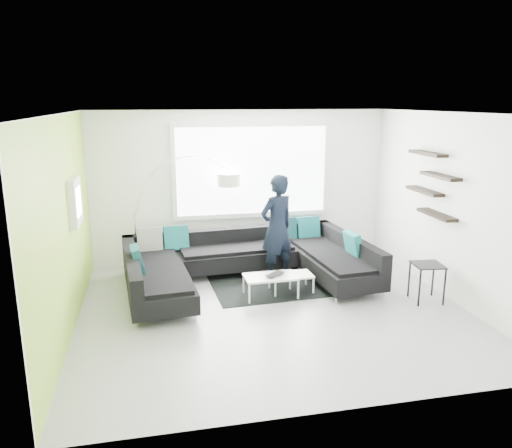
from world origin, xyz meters
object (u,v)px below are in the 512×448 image
Objects in this scene: person at (277,227)px; coffee_table at (281,284)px; laptop at (278,275)px; arc_lamp at (134,216)px; sectional_sofa at (248,265)px; side_table at (426,283)px.

coffee_table is at bearing 56.48° from person.
person is 1.01m from laptop.
laptop is (2.15, -1.64, -0.67)m from arc_lamp.
sectional_sofa is 0.66m from coffee_table.
arc_lamp is 2.78m from laptop.
arc_lamp reaches higher than sectional_sofa.
laptop is at bearing -129.29° from coffee_table.
side_table is 2.25m from laptop.
arc_lamp is 4.91m from side_table.
side_table reaches higher than laptop.
sectional_sofa is at bearing 82.94° from laptop.
coffee_table is 0.51× the size of arc_lamp.
coffee_table is 1.03m from person.
coffee_table is 2.20m from side_table.
laptop reaches higher than coffee_table.
person is (0.11, 0.73, 0.72)m from coffee_table.
arc_lamp is at bearing 152.29° from side_table.
person is (-1.96, 1.45, 0.60)m from side_table.
sectional_sofa is 1.98× the size of arc_lamp.
sectional_sofa is at bearing -27.80° from arc_lamp.
side_table is at bearing -20.57° from coffee_table.
coffee_table is at bearing -51.20° from sectional_sofa.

